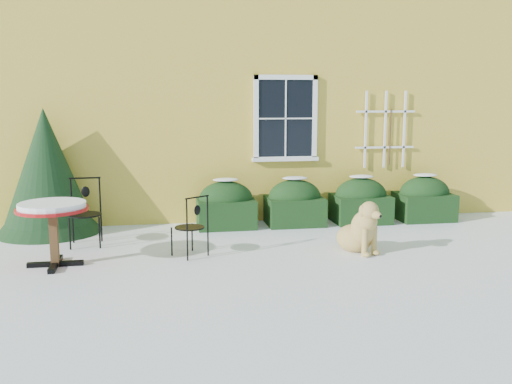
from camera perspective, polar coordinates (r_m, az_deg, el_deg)
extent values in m
plane|color=white|center=(8.19, 1.18, -7.35)|extent=(80.00, 80.00, 0.00)
cube|color=yellow|center=(14.80, -3.96, 11.84)|extent=(12.00, 8.00, 6.00)
cube|color=black|center=(10.94, 2.96, 7.35)|extent=(1.05, 0.03, 1.45)
cube|color=white|center=(10.93, 3.01, 11.39)|extent=(1.23, 0.06, 0.09)
cube|color=white|center=(10.98, 2.94, 3.33)|extent=(1.23, 0.06, 0.09)
cube|color=white|center=(10.82, 0.00, 7.34)|extent=(0.09, 0.06, 1.63)
cube|color=white|center=(11.06, 5.88, 7.34)|extent=(0.09, 0.06, 1.63)
cube|color=white|center=(10.92, 2.98, 7.35)|extent=(0.02, 0.02, 1.45)
cube|color=white|center=(10.92, 2.98, 7.35)|extent=(1.05, 0.02, 0.02)
cube|color=white|center=(10.98, 2.94, 3.31)|extent=(1.29, 0.14, 0.07)
cube|color=white|center=(11.38, 10.91, 6.14)|extent=(0.04, 0.03, 1.50)
cube|color=white|center=(11.53, 12.78, 6.12)|extent=(0.04, 0.03, 1.50)
cube|color=white|center=(11.69, 14.61, 6.09)|extent=(0.04, 0.03, 1.50)
cube|color=white|center=(11.55, 12.72, 4.39)|extent=(1.20, 0.03, 0.04)
cube|color=white|center=(11.51, 12.84, 7.86)|extent=(1.20, 0.03, 0.04)
cylinder|color=#472D19|center=(11.56, 13.25, 5.36)|extent=(0.02, 0.02, 1.10)
cube|color=black|center=(10.54, -3.02, -2.12)|extent=(1.05, 0.80, 0.52)
ellipsoid|color=black|center=(10.49, -3.03, -0.72)|extent=(1.00, 0.72, 0.67)
ellipsoid|color=white|center=(10.43, -3.05, 1.23)|extent=(0.47, 0.32, 0.06)
cube|color=black|center=(10.76, 3.88, -1.89)|extent=(1.05, 0.80, 0.52)
ellipsoid|color=black|center=(10.71, 3.89, -0.52)|extent=(1.00, 0.72, 0.67)
ellipsoid|color=white|center=(10.65, 3.92, 1.40)|extent=(0.47, 0.32, 0.06)
cube|color=black|center=(11.13, 10.40, -1.64)|extent=(1.05, 0.80, 0.52)
ellipsoid|color=black|center=(11.08, 10.44, -0.32)|extent=(1.00, 0.72, 0.67)
ellipsoid|color=white|center=(11.03, 10.50, 1.53)|extent=(0.47, 0.32, 0.06)
cube|color=black|center=(11.64, 16.43, -1.40)|extent=(1.05, 0.80, 0.52)
ellipsoid|color=black|center=(11.59, 16.49, -0.13)|extent=(1.00, 0.72, 0.67)
ellipsoid|color=white|center=(11.54, 16.58, 1.64)|extent=(0.47, 0.32, 0.06)
cone|color=black|center=(10.71, -20.05, -1.05)|extent=(1.81, 1.81, 1.05)
cone|color=black|center=(10.63, -20.22, 1.99)|extent=(1.62, 1.62, 2.20)
cube|color=black|center=(8.63, -19.41, -6.80)|extent=(0.77, 0.09, 0.07)
cube|color=black|center=(8.63, -19.41, -6.80)|extent=(0.09, 0.77, 0.07)
cube|color=#4E341B|center=(8.54, -19.55, -4.35)|extent=(0.11, 0.11, 0.83)
cylinder|color=#9D0D0F|center=(8.45, -19.70, -1.62)|extent=(0.99, 0.99, 0.04)
cylinder|color=white|center=(8.44, -19.72, -1.25)|extent=(0.92, 0.92, 0.08)
cylinder|color=black|center=(8.96, -6.41, -4.51)|extent=(0.02, 0.02, 0.44)
cylinder|color=black|center=(8.73, -8.43, -4.91)|extent=(0.02, 0.02, 0.44)
cylinder|color=black|center=(8.66, -4.82, -4.96)|extent=(0.02, 0.02, 0.44)
cylinder|color=black|center=(8.43, -6.87, -5.40)|extent=(0.02, 0.02, 0.44)
cylinder|color=black|center=(8.64, -6.66, -3.54)|extent=(0.45, 0.45, 0.02)
cylinder|color=black|center=(8.56, -4.87, -1.97)|extent=(0.02, 0.02, 0.49)
cylinder|color=black|center=(8.32, -6.94, -2.33)|extent=(0.02, 0.02, 0.49)
cylinder|color=black|center=(8.39, -5.91, -0.52)|extent=(0.37, 0.26, 0.02)
ellipsoid|color=black|center=(8.43, -5.89, -1.82)|extent=(0.11, 0.09, 0.15)
cylinder|color=black|center=(9.42, -18.12, -4.01)|extent=(0.03, 0.03, 0.51)
cylinder|color=black|center=(9.38, -15.37, -3.94)|extent=(0.03, 0.03, 0.51)
cylinder|color=black|center=(9.86, -17.83, -3.41)|extent=(0.03, 0.03, 0.51)
cylinder|color=black|center=(9.81, -15.21, -3.34)|extent=(0.03, 0.03, 0.51)
cylinder|color=black|center=(9.56, -16.70, -2.19)|extent=(0.52, 0.52, 0.02)
cylinder|color=black|center=(9.76, -17.99, -0.34)|extent=(0.03, 0.03, 0.56)
cylinder|color=black|center=(9.71, -15.34, -0.25)|extent=(0.03, 0.03, 0.56)
cylinder|color=black|center=(9.69, -16.74, 1.35)|extent=(0.50, 0.04, 0.03)
ellipsoid|color=black|center=(9.72, -16.68, 0.03)|extent=(0.14, 0.04, 0.18)
ellipsoid|color=tan|center=(9.05, 9.80, -4.58)|extent=(0.72, 0.75, 0.43)
ellipsoid|color=tan|center=(8.87, 10.69, -3.60)|extent=(0.52, 0.50, 0.54)
sphere|color=tan|center=(8.80, 10.98, -2.92)|extent=(0.33, 0.33, 0.33)
cylinder|color=tan|center=(8.75, 10.81, -4.97)|extent=(0.09, 0.09, 0.43)
cylinder|color=tan|center=(8.88, 11.73, -4.78)|extent=(0.09, 0.09, 0.43)
ellipsoid|color=tan|center=(8.76, 10.99, -6.15)|extent=(0.12, 0.15, 0.07)
ellipsoid|color=tan|center=(8.89, 11.91, -5.95)|extent=(0.12, 0.15, 0.07)
cylinder|color=tan|center=(8.78, 11.03, -2.55)|extent=(0.28, 0.30, 0.23)
sphere|color=tan|center=(8.73, 11.28, -1.85)|extent=(0.28, 0.28, 0.28)
ellipsoid|color=tan|center=(8.64, 11.86, -2.24)|extent=(0.21, 0.25, 0.13)
sphere|color=black|center=(8.58, 12.31, -2.38)|extent=(0.05, 0.05, 0.05)
ellipsoid|color=tan|center=(8.67, 10.52, -1.90)|extent=(0.10, 0.12, 0.18)
ellipsoid|color=tan|center=(8.84, 11.68, -1.72)|extent=(0.10, 0.12, 0.18)
cylinder|color=tan|center=(9.36, 9.68, -4.99)|extent=(0.32, 0.27, 0.08)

